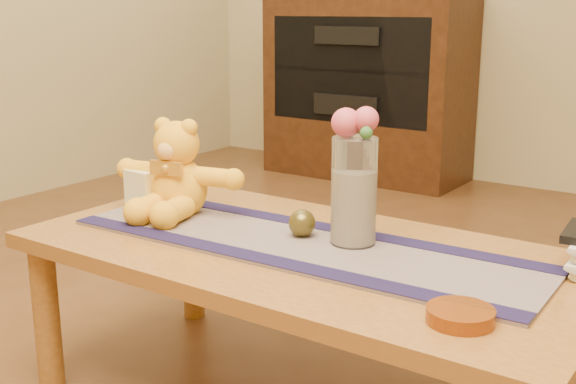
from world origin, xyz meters
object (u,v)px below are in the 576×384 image
Objects in this scene: glass_vase at (354,191)px; book_bottom at (574,262)px; tv_remote at (576,231)px; teddy_bear at (179,168)px; pillar_candle at (148,189)px; amber_dish at (460,315)px; bronze_ball at (302,223)px.

book_bottom is (0.48, 0.16, -0.13)m from glass_vase.
book_bottom is 0.08m from tv_remote.
glass_vase is 0.51m from tv_remote.
pillar_candle is at bearing -179.80° from teddy_bear.
pillar_candle is 0.90× the size of amber_dish.
teddy_bear is 0.96m from amber_dish.
book_bottom is 1.39× the size of tv_remote.
bronze_ball is 0.64m from book_bottom.
teddy_bear is at bearing -178.15° from bronze_ball.
tv_remote is 0.44m from amber_dish.
bronze_ball is (0.50, 0.03, -0.02)m from pillar_candle.
teddy_bear is 5.40× the size of bronze_ball.
teddy_bear is 1.04m from book_bottom.
teddy_bear is 0.41m from bronze_ball.
pillar_candle reaches higher than tv_remote.
tv_remote reaches higher than amber_dish.
book_bottom is (1.01, 0.20, -0.12)m from teddy_bear.
amber_dish is at bearing -25.31° from bronze_ball.
book_bottom is at bearing 90.00° from tv_remote.
amber_dish reaches higher than book_bottom.
pillar_candle is at bearing -176.08° from bronze_ball.
glass_vase is (0.64, 0.06, 0.07)m from pillar_candle.
teddy_bear is 1.65× the size of book_bottom.
teddy_bear reaches higher than pillar_candle.
tv_remote reaches higher than bronze_ball.
glass_vase reaches higher than tv_remote.
amber_dish is (-0.10, -0.42, -0.07)m from tv_remote.
glass_vase is 0.52m from book_bottom.
tv_remote is (0.00, -0.01, 0.07)m from book_bottom.
amber_dish is at bearing -110.43° from book_bottom.
teddy_bear reaches higher than book_bottom.
tv_remote is at bearing -1.21° from teddy_bear.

